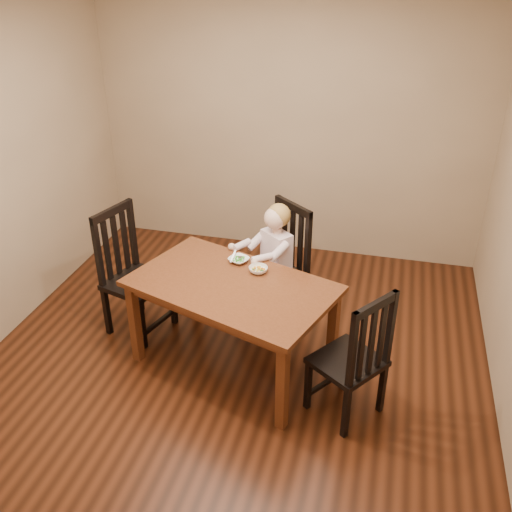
% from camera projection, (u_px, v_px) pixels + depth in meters
% --- Properties ---
extents(room, '(4.01, 4.01, 2.71)m').
position_uv_depth(room, '(234.00, 205.00, 4.04)').
color(room, '#48200F').
rests_on(room, ground).
extents(dining_table, '(1.71, 1.34, 0.75)m').
position_uv_depth(dining_table, '(232.00, 294.00, 4.29)').
color(dining_table, '#4A2611').
rests_on(dining_table, room).
extents(chair_child, '(0.65, 0.64, 1.09)m').
position_uv_depth(chair_child, '(279.00, 267.00, 4.92)').
color(chair_child, black).
rests_on(chair_child, room).
extents(chair_left, '(0.57, 0.59, 1.11)m').
position_uv_depth(chair_left, '(132.00, 274.00, 4.80)').
color(chair_left, black).
rests_on(chair_left, room).
extents(chair_right, '(0.60, 0.60, 1.02)m').
position_uv_depth(chair_right, '(354.00, 359.00, 3.89)').
color(chair_right, black).
rests_on(chair_right, room).
extents(toddler, '(0.54, 0.55, 0.60)m').
position_uv_depth(toddler, '(274.00, 254.00, 4.81)').
color(toddler, silver).
rests_on(toddler, chair_child).
extents(bowl_peas, '(0.20, 0.20, 0.04)m').
position_uv_depth(bowl_peas, '(239.00, 260.00, 4.53)').
color(bowl_peas, white).
rests_on(bowl_peas, dining_table).
extents(bowl_veg, '(0.17, 0.17, 0.05)m').
position_uv_depth(bowl_veg, '(258.00, 270.00, 4.39)').
color(bowl_veg, white).
rests_on(bowl_veg, dining_table).
extents(fork, '(0.03, 0.14, 0.05)m').
position_uv_depth(fork, '(233.00, 257.00, 4.52)').
color(fork, silver).
rests_on(fork, bowl_peas).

